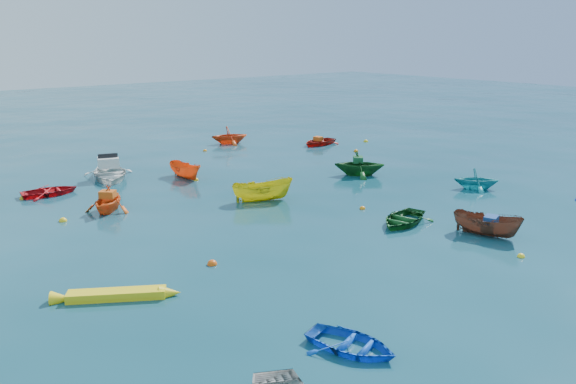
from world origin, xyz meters
TOP-DOWN VIEW (x-y plane):
  - ground at (0.00, 0.00)m, footprint 160.00×160.00m
  - dinghy_blue_sw at (-7.84, -7.61)m, footprint 2.60×3.08m
  - sampan_brown_mid at (3.28, -4.70)m, footprint 1.99×3.16m
  - dinghy_orange_w at (-8.23, 8.91)m, footprint 3.41×3.42m
  - sampan_yellow_mid at (-1.20, 5.62)m, footprint 3.46×2.40m
  - dinghy_green_e at (1.67, -1.40)m, footprint 3.59×2.97m
  - dinghy_cyan_se at (9.64, 0.02)m, footprint 3.18×3.19m
  - dinghy_red_nw at (-9.60, 13.78)m, footprint 3.10×2.37m
  - sampan_orange_n at (-2.00, 12.46)m, footprint 1.28×2.95m
  - dinghy_green_n at (6.79, 6.40)m, footprint 4.02×3.98m
  - dinghy_red_ne at (11.53, 15.49)m, footprint 3.55×2.78m
  - dinghy_orange_far at (6.23, 20.32)m, footprint 3.51×3.27m
  - kayak_yellow at (-11.68, -0.55)m, footprint 3.60×2.52m
  - motorboat_white at (-5.68, 15.21)m, footprint 4.08×4.84m
  - tarp_blue_a at (3.32, -4.85)m, footprint 0.81×0.70m
  - tarp_orange_a at (-8.20, 8.94)m, footprint 0.90×0.89m
  - tarp_green_b at (6.71, 6.47)m, footprint 0.93×0.94m
  - tarp_orange_b at (11.43, 15.47)m, footprint 0.59×0.73m
  - buoy_or_a at (-7.74, -0.07)m, footprint 0.38×0.38m
  - buoy_ye_a at (2.13, -6.98)m, footprint 0.30×0.30m
  - buoy_or_b at (1.84, 1.33)m, footprint 0.29×0.29m
  - buoy_ye_b at (-10.50, 8.72)m, footprint 0.37×0.37m
  - buoy_or_c at (-0.53, 5.98)m, footprint 0.34×0.34m
  - buoy_ye_c at (-1.81, 11.57)m, footprint 0.32×0.32m
  - buoy_or_d at (11.82, 11.66)m, footprint 0.36×0.36m
  - buoy_ye_d at (-10.95, 13.84)m, footprint 0.39×0.39m
  - buoy_or_e at (3.13, 18.90)m, footprint 0.30×0.30m
  - buoy_ye_e at (15.32, 14.00)m, footprint 0.37×0.37m

SIDE VIEW (x-z plane):
  - ground at x=0.00m, z-range 0.00..0.00m
  - dinghy_blue_sw at x=-7.84m, z-range -0.27..0.27m
  - sampan_brown_mid at x=3.28m, z-range -0.57..0.57m
  - dinghy_orange_w at x=-8.23m, z-range -0.68..0.68m
  - sampan_yellow_mid at x=-1.20m, z-range -0.63..0.63m
  - dinghy_green_e at x=1.67m, z-range -0.32..0.32m
  - dinghy_cyan_se at x=9.64m, z-range -0.64..0.64m
  - dinghy_red_nw at x=-9.60m, z-range -0.30..0.30m
  - sampan_orange_n at x=-2.00m, z-range -0.56..0.56m
  - dinghy_green_n at x=6.79m, z-range -0.80..0.80m
  - dinghy_red_ne at x=11.53m, z-range -0.34..0.34m
  - dinghy_orange_far at x=6.23m, z-range -0.75..0.75m
  - kayak_yellow at x=-11.68m, z-range -0.19..0.19m
  - motorboat_white at x=-5.68m, z-range -0.73..0.73m
  - buoy_or_a at x=-7.74m, z-range -0.19..0.19m
  - buoy_ye_a at x=2.13m, z-range -0.15..0.15m
  - buoy_or_b at x=1.84m, z-range -0.15..0.15m
  - buoy_ye_b at x=-10.50m, z-range -0.19..0.19m
  - buoy_or_c at x=-0.53m, z-range -0.17..0.17m
  - buoy_ye_c at x=-1.81m, z-range -0.16..0.16m
  - buoy_or_d at x=11.82m, z-range -0.18..0.18m
  - buoy_ye_d at x=-10.95m, z-range -0.19..0.19m
  - buoy_or_e at x=3.13m, z-range -0.15..0.15m
  - buoy_ye_e at x=15.32m, z-range -0.19..0.19m
  - tarp_orange_b at x=11.43m, z-range 0.34..0.65m
  - tarp_blue_a at x=3.32m, z-range 0.57..0.90m
  - tarp_orange_a at x=-8.20m, z-range 0.68..1.03m
  - tarp_green_b at x=6.71m, z-range 0.80..1.17m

